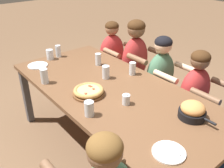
{
  "coord_description": "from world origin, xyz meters",
  "views": [
    {
      "loc": [
        1.54,
        -1.25,
        1.87
      ],
      "look_at": [
        0.0,
        0.0,
        0.8
      ],
      "focal_mm": 40.0,
      "sensor_mm": 36.0,
      "label": 1
    }
  ],
  "objects": [
    {
      "name": "drinking_glass_g",
      "position": [
        -0.21,
        0.09,
        0.81
      ],
      "size": [
        0.07,
        0.07,
        0.13
      ],
      "color": "silver",
      "rests_on": "dining_table"
    },
    {
      "name": "pizza_board_main",
      "position": [
        -0.05,
        -0.22,
        0.78
      ],
      "size": [
        0.28,
        0.28,
        0.06
      ],
      "color": "brown",
      "rests_on": "dining_table"
    },
    {
      "name": "drinking_glass_e",
      "position": [
        0.21,
        -0.4,
        0.8
      ],
      "size": [
        0.07,
        0.07,
        0.12
      ],
      "color": "silver",
      "rests_on": "dining_table"
    },
    {
      "name": "diner_far_midright",
      "position": [
        0.4,
        0.73,
        0.48
      ],
      "size": [
        0.51,
        0.4,
        1.06
      ],
      "rotation": [
        0.0,
        0.0,
        -1.57
      ],
      "color": "#B22D2D",
      "rests_on": "ground"
    },
    {
      "name": "empty_plate_b",
      "position": [
        0.86,
        -0.24,
        0.75
      ],
      "size": [
        0.21,
        0.21,
        0.02
      ],
      "color": "white",
      "rests_on": "dining_table"
    },
    {
      "name": "skillet_bowl",
      "position": [
        0.72,
        0.19,
        0.81
      ],
      "size": [
        0.3,
        0.21,
        0.13
      ],
      "color": "black",
      "rests_on": "dining_table"
    },
    {
      "name": "drinking_glass_d",
      "position": [
        -0.1,
        0.35,
        0.81
      ],
      "size": [
        0.07,
        0.07,
        0.13
      ],
      "color": "silver",
      "rests_on": "dining_table"
    },
    {
      "name": "drinking_glass_f",
      "position": [
        -1.0,
        -0.12,
        0.81
      ],
      "size": [
        0.08,
        0.08,
        0.12
      ],
      "color": "silver",
      "rests_on": "dining_table"
    },
    {
      "name": "drinking_glass_b",
      "position": [
        -1.01,
        0.0,
        0.81
      ],
      "size": [
        0.06,
        0.06,
        0.14
      ],
      "color": "silver",
      "rests_on": "dining_table"
    },
    {
      "name": "cocktail_glass_blue",
      "position": [
        0.27,
        -0.07,
        0.79
      ],
      "size": [
        0.07,
        0.07,
        0.11
      ],
      "color": "silver",
      "rests_on": "dining_table"
    },
    {
      "name": "diner_far_center",
      "position": [
        -0.04,
        0.73,
        0.49
      ],
      "size": [
        0.51,
        0.4,
        1.09
      ],
      "rotation": [
        0.0,
        0.0,
        -1.57
      ],
      "color": "#477556",
      "rests_on": "ground"
    },
    {
      "name": "empty_plate_a",
      "position": [
        -0.91,
        -0.31,
        0.75
      ],
      "size": [
        0.21,
        0.21,
        0.02
      ],
      "color": "white",
      "rests_on": "dining_table"
    },
    {
      "name": "dining_table",
      "position": [
        0.0,
        0.0,
        0.68
      ],
      "size": [
        2.21,
        1.02,
        0.75
      ],
      "color": "brown",
      "rests_on": "ground"
    },
    {
      "name": "ground_plane",
      "position": [
        0.0,
        0.0,
        0.0
      ],
      "size": [
        18.0,
        18.0,
        0.0
      ],
      "primitive_type": "plane",
      "color": "brown",
      "rests_on": "ground"
    },
    {
      "name": "drinking_glass_a",
      "position": [
        -0.52,
        0.22,
        0.81
      ],
      "size": [
        0.07,
        0.07,
        0.13
      ],
      "color": "silver",
      "rests_on": "dining_table"
    },
    {
      "name": "drinking_glass_c",
      "position": [
        -0.49,
        -0.42,
        0.81
      ],
      "size": [
        0.07,
        0.07,
        0.15
      ],
      "color": "silver",
      "rests_on": "dining_table"
    },
    {
      "name": "diner_far_left",
      "position": [
        -0.9,
        0.73,
        0.48
      ],
      "size": [
        0.51,
        0.4,
        1.08
      ],
      "rotation": [
        0.0,
        0.0,
        -1.57
      ],
      "color": "#B22D2D",
      "rests_on": "ground"
    },
    {
      "name": "diner_far_midleft",
      "position": [
        -0.45,
        0.73,
        0.55
      ],
      "size": [
        0.51,
        0.4,
        1.18
      ],
      "rotation": [
        0.0,
        0.0,
        -1.57
      ],
      "color": "#B22D2D",
      "rests_on": "ground"
    }
  ]
}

